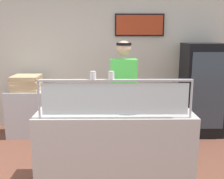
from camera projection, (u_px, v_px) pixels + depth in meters
ground_plane at (114, 159)px, 4.03m from camera, size 12.00×12.00×0.00m
shop_rear_unit at (113, 59)px, 5.21m from camera, size 6.25×0.13×2.70m
serving_counter at (115, 148)px, 3.29m from camera, size 1.85×0.68×0.95m
sneeze_guard at (115, 94)px, 2.86m from camera, size 1.67×0.06×0.43m
pizza_tray at (126, 108)px, 3.23m from camera, size 0.46×0.46×0.04m
pizza_server at (130, 107)px, 3.20m from camera, size 0.12×0.29×0.01m
parmesan_shaker at (93, 76)px, 2.82m from camera, size 0.06×0.06×0.09m
pepper_flake_shaker at (111, 76)px, 2.82m from camera, size 0.06×0.06×0.09m
worker_figure at (124, 93)px, 3.89m from camera, size 0.41×0.50×1.76m
drink_fridge at (202, 90)px, 4.90m from camera, size 0.71×0.65×1.69m
prep_shelf at (29, 113)px, 4.91m from camera, size 0.70×0.55×0.85m
pizza_box_stack at (26, 83)px, 4.79m from camera, size 0.52×0.50×0.27m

